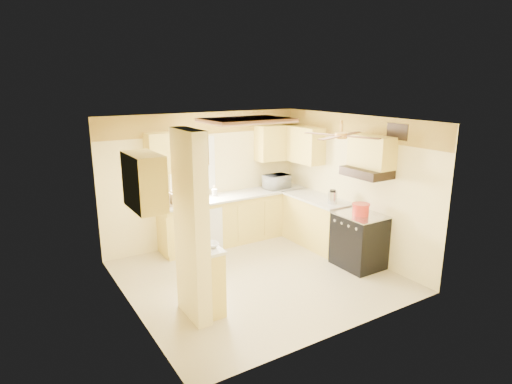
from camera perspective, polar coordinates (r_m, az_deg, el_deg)
floor at (r=7.03m, az=0.24°, el=-11.17°), size 4.00×4.00×0.00m
ceiling at (r=6.36m, az=0.26°, el=9.56°), size 4.00×4.00×0.00m
wall_back at (r=8.21m, az=-6.84°, el=1.76°), size 4.00×0.00×4.00m
wall_front at (r=5.16m, az=11.63°, el=-6.22°), size 4.00×0.00×4.00m
wall_left at (r=5.82m, az=-16.70°, el=-4.14°), size 0.00×3.80×3.80m
wall_right at (r=7.80m, az=12.77°, el=0.83°), size 0.00×3.80×3.80m
wallpaper_border at (r=8.02m, az=-7.01°, el=9.07°), size 4.00×0.02×0.40m
partition_column at (r=5.52m, az=-8.63°, el=-4.68°), size 0.20×0.70×2.50m
partition_ledge at (r=5.91m, az=-6.33°, el=-11.66°), size 0.25×0.55×0.90m
ledge_top at (r=5.72m, az=-6.47°, el=-7.44°), size 0.28×0.58×0.04m
lower_cabinets_back at (r=8.38m, az=-2.70°, el=-3.55°), size 3.00×0.60×0.90m
lower_cabinets_right at (r=8.25m, az=8.05°, el=-3.98°), size 0.60×1.40×0.90m
countertop_back at (r=8.24m, az=-2.71°, el=-0.46°), size 3.04×0.64×0.04m
countertop_right at (r=8.11m, az=8.12°, el=-0.84°), size 0.64×1.44×0.04m
dishwasher_panel at (r=7.80m, az=-6.40°, el=-5.18°), size 0.58×0.02×0.80m
window at (r=8.03m, az=-8.48°, el=3.62°), size 0.92×0.02×1.02m
upper_cab_back_left at (r=7.62m, az=-12.22°, el=5.14°), size 0.60×0.35×0.70m
upper_cab_back_right at (r=8.71m, az=2.85°, el=6.61°), size 0.90×0.35×0.70m
upper_cab_right at (r=8.50m, az=6.22°, el=6.34°), size 0.35×1.00×0.70m
upper_cab_left_wall at (r=5.47m, az=-14.69°, el=1.37°), size 0.35×0.75×0.70m
upper_cab_over_stove at (r=7.17m, az=15.16°, el=5.20°), size 0.35×0.76×0.52m
stove at (r=7.44m, az=13.58°, el=-6.27°), size 0.68×0.77×0.92m
range_hood at (r=7.17m, az=14.52°, el=2.55°), size 0.50×0.76×0.14m
poster_menu at (r=5.40m, az=-7.78°, el=1.54°), size 0.02×0.42×0.57m
poster_nashville at (r=5.58m, az=-7.55°, el=-4.98°), size 0.02×0.42×0.57m
ceiling_light_panel at (r=6.84m, az=-1.29°, el=9.54°), size 1.35×0.95×0.06m
ceiling_fan at (r=6.44m, az=11.27°, el=7.43°), size 1.15×1.15×0.26m
vent_grate at (r=7.01m, az=18.33°, el=7.66°), size 0.02×0.40×0.25m
microwave at (r=8.68m, az=2.78°, el=1.40°), size 0.53×0.39×0.28m
bowl at (r=5.70m, az=-6.05°, el=-7.04°), size 0.23×0.23×0.05m
dutch_oven at (r=7.24m, az=13.80°, el=-2.24°), size 0.29×0.29×0.19m
kettle at (r=7.72m, az=10.17°, el=-0.68°), size 0.16×0.16×0.25m
dish_rack at (r=7.66m, az=-11.17°, el=-1.10°), size 0.41×0.32×0.22m
utensil_crock at (r=8.16m, az=-5.55°, el=-0.03°), size 0.10×0.10×0.21m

